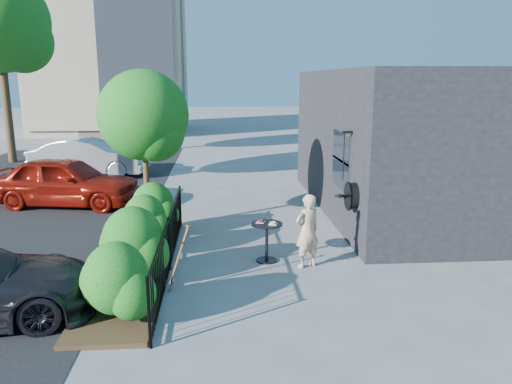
{
  "coord_description": "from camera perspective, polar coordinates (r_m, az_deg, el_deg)",
  "views": [
    {
      "loc": [
        -0.48,
        -9.55,
        3.76
      ],
      "look_at": [
        0.36,
        1.68,
        1.2
      ],
      "focal_mm": 35.0,
      "sensor_mm": 36.0,
      "label": 1
    }
  ],
  "objects": [
    {
      "name": "car_red",
      "position": [
        16.05,
        -20.97,
        1.14
      ],
      "size": [
        4.63,
        2.5,
        1.5
      ],
      "primitive_type": "imported",
      "rotation": [
        0.0,
        0.0,
        1.4
      ],
      "color": "maroon",
      "rests_on": "ground"
    },
    {
      "name": "shop_building",
      "position": [
        15.36,
        18.76,
        5.56
      ],
      "size": [
        6.22,
        9.0,
        4.0
      ],
      "color": "black",
      "rests_on": "ground"
    },
    {
      "name": "fence",
      "position": [
        10.12,
        -9.88,
        -5.82
      ],
      "size": [
        0.05,
        6.05,
        1.1
      ],
      "color": "black",
      "rests_on": "ground"
    },
    {
      "name": "planting_bed",
      "position": [
        10.39,
        -13.66,
        -8.55
      ],
      "size": [
        1.3,
        6.0,
        0.08
      ],
      "primitive_type": "cube",
      "color": "#382616",
      "rests_on": "ground"
    },
    {
      "name": "cafe_table",
      "position": [
        10.45,
        1.24,
        -4.94
      ],
      "size": [
        0.66,
        0.66,
        0.89
      ],
      "rotation": [
        0.0,
        0.0,
        -0.38
      ],
      "color": "black",
      "rests_on": "ground"
    },
    {
      "name": "shrubs",
      "position": [
        10.25,
        -13.21,
        -4.91
      ],
      "size": [
        1.1,
        5.6,
        1.24
      ],
      "color": "#125213",
      "rests_on": "ground"
    },
    {
      "name": "car_silver",
      "position": [
        20.78,
        -18.53,
        3.79
      ],
      "size": [
        4.6,
        1.93,
        1.48
      ],
      "primitive_type": "imported",
      "rotation": [
        0.0,
        0.0,
        1.49
      ],
      "color": "#AAAAAF",
      "rests_on": "ground"
    },
    {
      "name": "street_tree_far",
      "position": [
        25.43,
        -27.26,
        16.32
      ],
      "size": [
        4.4,
        4.4,
        8.28
      ],
      "color": "#3F2B19",
      "rests_on": "ground"
    },
    {
      "name": "shovel",
      "position": [
        9.15,
        -8.92,
        -7.85
      ],
      "size": [
        0.43,
        0.16,
        1.27
      ],
      "color": "brown",
      "rests_on": "ground"
    },
    {
      "name": "ground",
      "position": [
        10.27,
        -1.31,
        -8.67
      ],
      "size": [
        120.0,
        120.0,
        0.0
      ],
      "primitive_type": "plane",
      "color": "gray",
      "rests_on": "ground"
    },
    {
      "name": "patio_tree",
      "position": [
        12.47,
        -12.47,
        7.93
      ],
      "size": [
        2.2,
        2.2,
        3.94
      ],
      "color": "#3F2B19",
      "rests_on": "ground"
    },
    {
      "name": "woman",
      "position": [
        10.15,
        5.89,
        -4.44
      ],
      "size": [
        0.66,
        0.57,
        1.52
      ],
      "primitive_type": "imported",
      "rotation": [
        0.0,
        0.0,
        3.59
      ],
      "color": "tan",
      "rests_on": "ground"
    }
  ]
}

